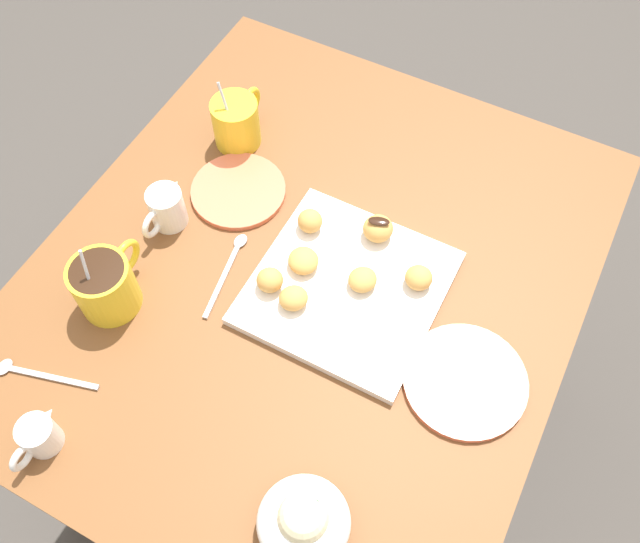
# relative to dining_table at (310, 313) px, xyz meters

# --- Properties ---
(ground_plane) EXTENTS (8.00, 8.00, 0.00)m
(ground_plane) POSITION_rel_dining_table_xyz_m (0.00, 0.00, -0.62)
(ground_plane) COLOR #423D38
(dining_table) EXTENTS (0.99, 0.85, 0.76)m
(dining_table) POSITION_rel_dining_table_xyz_m (0.00, 0.00, 0.00)
(dining_table) COLOR brown
(dining_table) RESTS_ON ground_plane
(pastry_plate_square) EXTENTS (0.29, 0.29, 0.02)m
(pastry_plate_square) POSITION_rel_dining_table_xyz_m (-0.00, -0.07, 0.15)
(pastry_plate_square) COLOR white
(pastry_plate_square) RESTS_ON dining_table
(coffee_mug_yellow_left) EXTENTS (0.14, 0.09, 0.15)m
(coffee_mug_yellow_left) POSITION_rel_dining_table_xyz_m (-0.19, 0.25, 0.19)
(coffee_mug_yellow_left) COLOR yellow
(coffee_mug_yellow_left) RESTS_ON dining_table
(coffee_mug_yellow_right) EXTENTS (0.12, 0.08, 0.14)m
(coffee_mug_yellow_right) POSITION_rel_dining_table_xyz_m (0.20, 0.25, 0.19)
(coffee_mug_yellow_right) COLOR yellow
(coffee_mug_yellow_right) RESTS_ON dining_table
(cream_pitcher_white) EXTENTS (0.10, 0.06, 0.07)m
(cream_pitcher_white) POSITION_rel_dining_table_xyz_m (-0.02, 0.26, 0.18)
(cream_pitcher_white) COLOR white
(cream_pitcher_white) RESTS_ON dining_table
(ice_cream_bowl) EXTENTS (0.12, 0.12, 0.09)m
(ice_cream_bowl) POSITION_rel_dining_table_xyz_m (-0.35, -0.18, 0.18)
(ice_cream_bowl) COLOR white
(ice_cream_bowl) RESTS_ON dining_table
(chocolate_sauce_pitcher) EXTENTS (0.09, 0.05, 0.06)m
(chocolate_sauce_pitcher) POSITION_rel_dining_table_xyz_m (-0.42, 0.20, 0.17)
(chocolate_sauce_pitcher) COLOR white
(chocolate_sauce_pitcher) RESTS_ON dining_table
(saucer_coral_left) EXTENTS (0.19, 0.19, 0.01)m
(saucer_coral_left) POSITION_rel_dining_table_xyz_m (-0.06, -0.30, 0.14)
(saucer_coral_left) COLOR #E5704C
(saucer_coral_left) RESTS_ON dining_table
(saucer_coral_right) EXTENTS (0.17, 0.17, 0.01)m
(saucer_coral_right) POSITION_rel_dining_table_xyz_m (0.09, 0.19, 0.14)
(saucer_coral_right) COLOR #E5704C
(saucer_coral_right) RESTS_ON dining_table
(loose_spoon_near_saucer) EXTENTS (0.16, 0.04, 0.01)m
(loose_spoon_near_saucer) POSITION_rel_dining_table_xyz_m (-0.05, 0.12, 0.14)
(loose_spoon_near_saucer) COLOR silver
(loose_spoon_near_saucer) RESTS_ON dining_table
(loose_spoon_by_plate) EXTENTS (0.06, 0.16, 0.01)m
(loose_spoon_by_plate) POSITION_rel_dining_table_xyz_m (-0.35, 0.28, 0.14)
(loose_spoon_by_plate) COLOR silver
(loose_spoon_by_plate) RESTS_ON dining_table
(beignet_0) EXTENTS (0.06, 0.06, 0.03)m
(beignet_0) POSITION_rel_dining_table_xyz_m (0.05, -0.17, 0.17)
(beignet_0) COLOR #D19347
(beignet_0) RESTS_ON pastry_plate_square
(beignet_1) EXTENTS (0.05, 0.05, 0.04)m
(beignet_1) POSITION_rel_dining_table_xyz_m (0.11, -0.07, 0.17)
(beignet_1) COLOR #D19347
(beignet_1) RESTS_ON pastry_plate_square
(chocolate_drizzle_1) EXTENTS (0.03, 0.04, 0.00)m
(chocolate_drizzle_1) POSITION_rel_dining_table_xyz_m (0.11, -0.07, 0.19)
(chocolate_drizzle_1) COLOR black
(chocolate_drizzle_1) RESTS_ON beignet_1
(beignet_2) EXTENTS (0.06, 0.06, 0.03)m
(beignet_2) POSITION_rel_dining_table_xyz_m (-0.07, -0.01, 0.17)
(beignet_2) COLOR #D19347
(beignet_2) RESTS_ON pastry_plate_square
(beignet_3) EXTENTS (0.06, 0.06, 0.03)m
(beignet_3) POSITION_rel_dining_table_xyz_m (0.01, -0.09, 0.17)
(beignet_3) COLOR #D19347
(beignet_3) RESTS_ON pastry_plate_square
(beignet_4) EXTENTS (0.07, 0.07, 0.03)m
(beignet_4) POSITION_rel_dining_table_xyz_m (-0.00, 0.01, 0.17)
(beignet_4) COLOR #D19347
(beignet_4) RESTS_ON pastry_plate_square
(beignet_5) EXTENTS (0.06, 0.06, 0.04)m
(beignet_5) POSITION_rel_dining_table_xyz_m (0.07, 0.03, 0.17)
(beignet_5) COLOR #D19347
(beignet_5) RESTS_ON pastry_plate_square
(beignet_6) EXTENTS (0.06, 0.06, 0.04)m
(beignet_6) POSITION_rel_dining_table_xyz_m (-0.06, 0.04, 0.17)
(beignet_6) COLOR #D19347
(beignet_6) RESTS_ON pastry_plate_square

